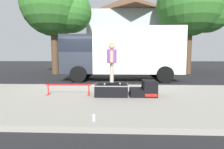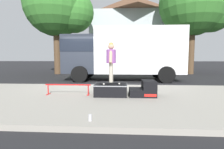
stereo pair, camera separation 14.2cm
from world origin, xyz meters
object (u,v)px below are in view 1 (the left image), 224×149
at_px(skateboard, 112,82).
at_px(soda_can, 94,118).
at_px(skate_box, 112,89).
at_px(box_truck, 121,52).
at_px(kicker_ramp, 145,89).
at_px(street_tree_main, 57,6).
at_px(grind_rail, 68,87).
at_px(skater_kid, 112,59).
at_px(street_tree_neighbour, 194,5).

bearing_deg(skateboard, soda_can, -96.02).
bearing_deg(skate_box, box_truck, 86.21).
bearing_deg(kicker_ramp, street_tree_main, 123.58).
relative_size(soda_can, street_tree_main, 0.02).
xyz_separation_m(soda_can, box_truck, (0.57, 7.40, 1.52)).
xyz_separation_m(skate_box, street_tree_main, (-4.79, 8.86, 5.22)).
distance_m(grind_rail, street_tree_main, 10.78).
bearing_deg(street_tree_main, skateboard, -61.60).
height_order(grind_rail, skater_kid, skater_kid).
bearing_deg(skateboard, skater_kid, 180.00).
height_order(skater_kid, box_truck, box_truck).
bearing_deg(box_truck, grind_rail, -109.38).
bearing_deg(box_truck, soda_can, -94.44).
height_order(skate_box, street_tree_main, street_tree_main).
height_order(street_tree_main, street_tree_neighbour, street_tree_neighbour).
distance_m(grind_rail, soda_can, 2.68).
relative_size(kicker_ramp, grind_rail, 0.55).
bearing_deg(skate_box, grind_rail, 179.58).
xyz_separation_m(skate_box, soda_can, (-0.24, -2.38, -0.14)).
distance_m(soda_can, street_tree_main, 13.26).
bearing_deg(skater_kid, street_tree_main, 118.40).
height_order(skateboard, street_tree_neighbour, street_tree_neighbour).
height_order(kicker_ramp, grind_rail, kicker_ramp).
bearing_deg(street_tree_main, soda_can, -67.96).
bearing_deg(soda_can, skate_box, 84.20).
xyz_separation_m(skateboard, soda_can, (-0.25, -2.36, -0.36)).
relative_size(kicker_ramp, soda_can, 6.58).
xyz_separation_m(skateboard, street_tree_main, (-4.80, 8.88, 4.99)).
relative_size(skate_box, street_tree_neighbour, 0.12).
bearing_deg(skateboard, grind_rail, 178.84).
xyz_separation_m(skater_kid, soda_can, (-0.25, -2.36, -1.12)).
bearing_deg(grind_rail, street_tree_neighbour, 50.80).
distance_m(soda_can, box_truck, 7.57).
xyz_separation_m(grind_rail, soda_can, (1.19, -2.39, -0.20)).
xyz_separation_m(skater_kid, street_tree_main, (-4.80, 8.88, 4.23)).
bearing_deg(grind_rail, skater_kid, -1.16).
distance_m(skate_box, kicker_ramp, 1.09).
bearing_deg(soda_can, grind_rail, 116.37).
xyz_separation_m(soda_can, street_tree_main, (-4.55, 11.24, 5.35)).
xyz_separation_m(kicker_ramp, box_truck, (-0.76, 5.02, 1.38)).
xyz_separation_m(skateboard, street_tree_neighbour, (6.35, 9.58, 5.15)).
height_order(soda_can, street_tree_neighbour, street_tree_neighbour).
distance_m(box_truck, street_tree_main, 7.47).
xyz_separation_m(grind_rail, skater_kid, (1.44, -0.03, 0.92)).
xyz_separation_m(kicker_ramp, street_tree_main, (-5.88, 8.86, 5.21)).
height_order(kicker_ramp, skateboard, kicker_ramp).
distance_m(grind_rail, street_tree_neighbour, 13.42).
distance_m(street_tree_main, street_tree_neighbour, 11.18).
bearing_deg(box_truck, skater_kid, -93.69).
height_order(kicker_ramp, box_truck, box_truck).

